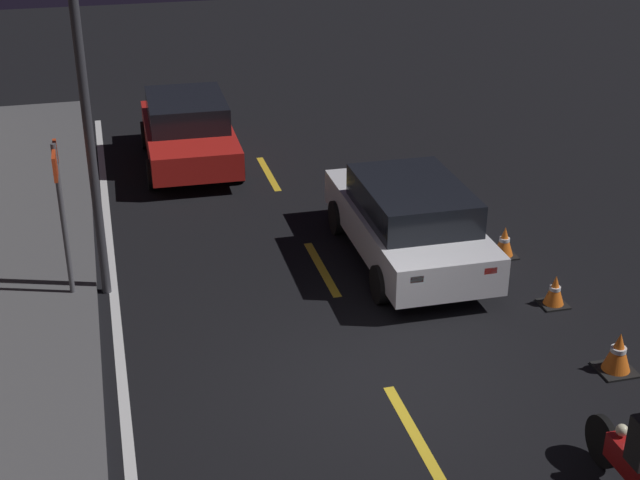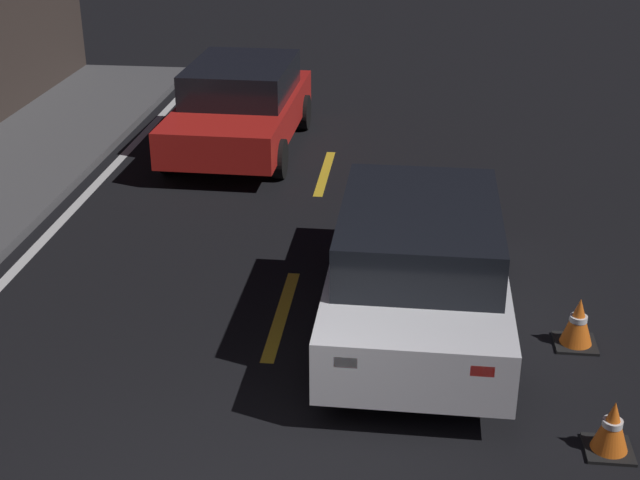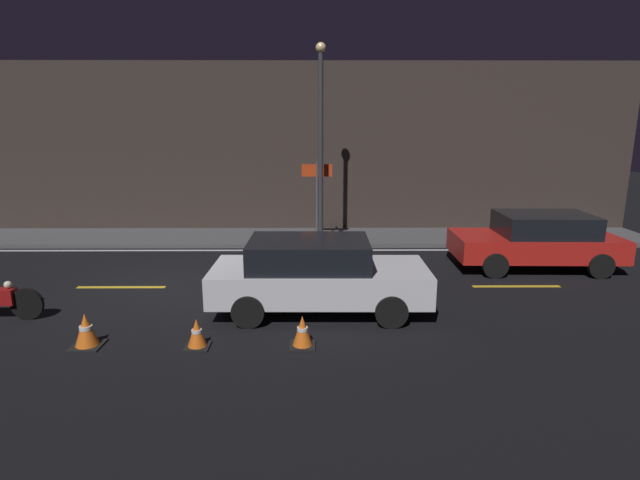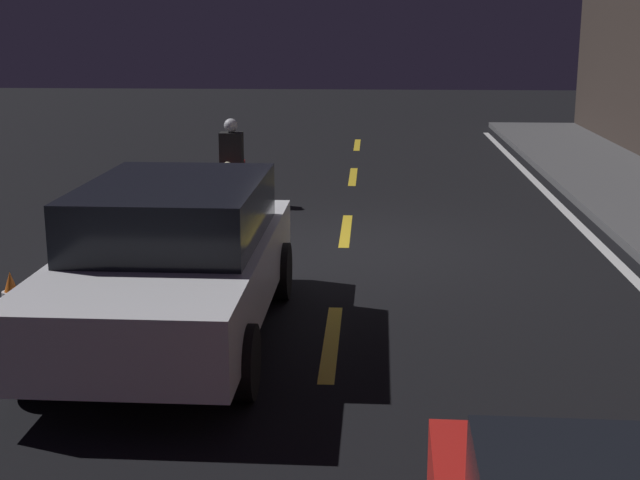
# 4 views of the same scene
# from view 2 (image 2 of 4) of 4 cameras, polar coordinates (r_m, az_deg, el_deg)

# --- Properties ---
(lane_dash_d) EXTENTS (2.00, 0.14, 0.01)m
(lane_dash_d) POSITION_cam_2_polar(r_m,az_deg,el_deg) (9.79, -2.47, -4.76)
(lane_dash_d) COLOR gold
(lane_dash_d) RESTS_ON ground
(lane_dash_e) EXTENTS (2.00, 0.14, 0.01)m
(lane_dash_e) POSITION_cam_2_polar(r_m,az_deg,el_deg) (13.86, 0.31, 4.32)
(lane_dash_e) COLOR gold
(lane_dash_e) RESTS_ON ground
(sedan_white) EXTENTS (4.21, 1.91, 1.44)m
(sedan_white) POSITION_cam_2_polar(r_m,az_deg,el_deg) (9.29, 6.29, -1.34)
(sedan_white) COLOR silver
(sedan_white) RESTS_ON ground
(taxi_red) EXTENTS (4.09, 1.99, 1.41)m
(taxi_red) POSITION_cam_2_polar(r_m,az_deg,el_deg) (14.85, -5.11, 8.62)
(taxi_red) COLOR red
(taxi_red) RESTS_ON ground
(traffic_cone_mid) EXTENTS (0.41, 0.41, 0.50)m
(traffic_cone_mid) POSITION_cam_2_polar(r_m,az_deg,el_deg) (8.04, 18.18, -11.34)
(traffic_cone_mid) COLOR black
(traffic_cone_mid) RESTS_ON ground
(traffic_cone_far) EXTENTS (0.43, 0.43, 0.54)m
(traffic_cone_far) POSITION_cam_2_polar(r_m,az_deg,el_deg) (9.48, 16.18, -5.10)
(traffic_cone_far) COLOR black
(traffic_cone_far) RESTS_ON ground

